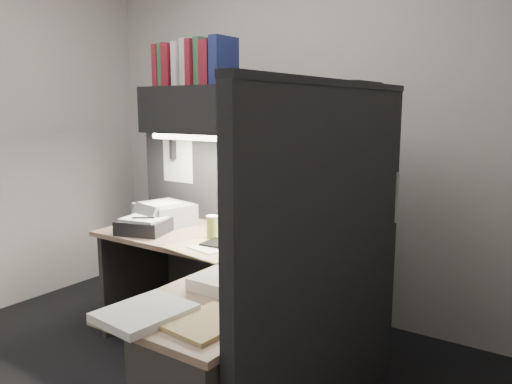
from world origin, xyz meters
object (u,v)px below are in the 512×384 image
telephone (336,245)px  overhead_shelf (248,110)px  monitor (273,201)px  desk (209,332)px  notebook_stack (144,226)px  coffee_cup (213,228)px  printer (164,214)px  keyboard (243,248)px

telephone → overhead_shelf: bearing=169.8°
telephone → monitor: bearing=165.3°
desk → notebook_stack: 1.00m
overhead_shelf → monitor: bearing=5.7°
desk → monitor: 0.94m
overhead_shelf → coffee_cup: size_ratio=11.45×
telephone → coffee_cup: 0.76m
overhead_shelf → coffee_cup: bearing=-113.6°
telephone → notebook_stack: telephone is taller
coffee_cup → printer: printer is taller
overhead_shelf → monitor: size_ratio=2.69×
telephone → printer: bearing=178.3°
telephone → printer: size_ratio=0.68×
keyboard → overhead_shelf: bearing=116.7°
keyboard → notebook_stack: 0.74m
keyboard → notebook_stack: bearing=179.0°
keyboard → coffee_cup: 0.31m
monitor → telephone: 0.52m
printer → desk: bearing=-22.5°
telephone → notebook_stack: bearing=-170.0°
overhead_shelf → desk: bearing=-68.2°
printer → notebook_stack: bearing=-63.2°
desk → monitor: monitor is taller
telephone → coffee_cup: coffee_cup is taller
keyboard → printer: bearing=161.4°
keyboard → printer: 0.83m
printer → notebook_stack: printer is taller
monitor → notebook_stack: (-0.72, -0.38, -0.18)m
keyboard → telephone: size_ratio=2.01×
keyboard → telephone: (0.46, 0.24, 0.04)m
telephone → printer: 1.26m
overhead_shelf → notebook_stack: size_ratio=5.27×
notebook_stack → monitor: bearing=27.5°
overhead_shelf → keyboard: size_ratio=3.17×
printer → coffee_cup: bearing=-0.1°
desk → notebook_stack: size_ratio=5.78×
desk → printer: printer is taller
monitor → keyboard: size_ratio=1.18×
desk → monitor: size_ratio=2.95×
telephone → desk: bearing=-120.3°
monitor → telephone: monitor is taller
printer → keyboard: bearing=-1.7°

